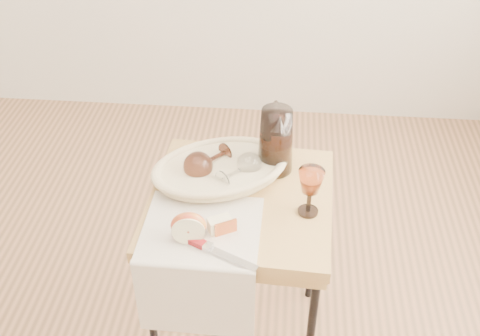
# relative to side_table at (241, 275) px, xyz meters

# --- Properties ---
(side_table) EXTENTS (0.55, 0.55, 0.66)m
(side_table) POSITION_rel_side_table_xyz_m (0.00, 0.00, 0.00)
(side_table) COLOR brown
(side_table) RESTS_ON floor
(tea_towel) EXTENTS (0.32, 0.29, 0.01)m
(tea_towel) POSITION_rel_side_table_xyz_m (-0.09, -0.14, 0.33)
(tea_towel) COLOR white
(tea_towel) RESTS_ON side_table
(bread_basket) EXTENTS (0.43, 0.38, 0.06)m
(bread_basket) POSITION_rel_side_table_xyz_m (-0.07, 0.08, 0.36)
(bread_basket) COLOR tan
(bread_basket) RESTS_ON side_table
(goblet_lying_a) EXTENTS (0.16, 0.16, 0.09)m
(goblet_lying_a) POSITION_rel_side_table_xyz_m (-0.10, 0.09, 0.39)
(goblet_lying_a) COLOR #583022
(goblet_lying_a) RESTS_ON bread_basket
(goblet_lying_b) EXTENTS (0.14, 0.14, 0.07)m
(goblet_lying_b) POSITION_rel_side_table_xyz_m (-0.01, 0.06, 0.38)
(goblet_lying_b) COLOR white
(goblet_lying_b) RESTS_ON bread_basket
(pitcher) EXTENTS (0.18, 0.25, 0.25)m
(pitcher) POSITION_rel_side_table_xyz_m (0.09, 0.14, 0.43)
(pitcher) COLOR black
(pitcher) RESTS_ON side_table
(wine_goblet) EXTENTS (0.09, 0.09, 0.15)m
(wine_goblet) POSITION_rel_side_table_xyz_m (0.19, -0.05, 0.40)
(wine_goblet) COLOR white
(wine_goblet) RESTS_ON side_table
(apple_half) EXTENTS (0.10, 0.06, 0.09)m
(apple_half) POSITION_rel_side_table_xyz_m (-0.12, -0.18, 0.38)
(apple_half) COLOR red
(apple_half) RESTS_ON tea_towel
(apple_wedge) EXTENTS (0.07, 0.06, 0.04)m
(apple_wedge) POSITION_rel_side_table_xyz_m (-0.04, -0.15, 0.36)
(apple_wedge) COLOR #F9EDB5
(apple_wedge) RESTS_ON tea_towel
(table_knife) EXTENTS (0.23, 0.13, 0.02)m
(table_knife) POSITION_rel_side_table_xyz_m (-0.06, -0.22, 0.35)
(table_knife) COLOR silver
(table_knife) RESTS_ON tea_towel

